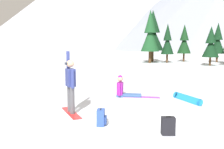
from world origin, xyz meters
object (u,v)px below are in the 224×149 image
Objects in this scene: pine_tree_tall at (150,34)px; pine_tree_twin at (184,41)px; snowboarder_foreground at (71,84)px; snowboarder_midground at (124,90)px; backpack_blue at (101,118)px; pine_tree_leaning at (167,41)px; pine_tree_young at (211,44)px; pine_tree_short at (153,34)px; loose_snowboard_near_left at (187,98)px; pine_tree_broad at (218,41)px; backpack_black at (168,126)px.

pine_tree_tall is 1.31× the size of pine_tree_twin.
snowboarder_foreground is 1.10× the size of snowboarder_midground.
backpack_blue is (1.09, -3.65, -0.10)m from snowboarder_midground.
pine_tree_leaning is 1.17× the size of pine_tree_young.
pine_tree_short is at bearing 104.18° from snowboarder_foreground.
loose_snowboard_near_left is 22.30m from pine_tree_leaning.
pine_tree_broad is 4.19m from pine_tree_twin.
pine_tree_tall reaches higher than snowboarder_foreground.
pine_tree_broad is 9.20m from pine_tree_tall.
snowboarder_foreground is at bearing -80.52° from pine_tree_leaning.
backpack_black is (0.37, -3.86, 0.09)m from loose_snowboard_near_left.
pine_tree_broad is at bearing 38.15° from pine_tree_tall.
snowboarder_foreground is at bearing -84.34° from pine_tree_twin.
snowboarder_foreground is 3.36m from backpack_black.
snowboarder_foreground is 0.29× the size of pine_tree_short.
pine_tree_broad is at bearing 89.97° from pine_tree_young.
snowboarder_foreground is 0.39× the size of pine_tree_twin.
pine_tree_twin is at bearing 103.07° from loose_snowboard_near_left.
pine_tree_young is at bearing -6.99° from pine_tree_tall.
pine_tree_leaning reaches higher than loose_snowboard_near_left.
pine_tree_twin reaches higher than loose_snowboard_near_left.
pine_tree_broad is at bearing 93.51° from loose_snowboard_near_left.
pine_tree_tall is (-9.12, 23.37, 3.37)m from backpack_black.
snowboarder_foreground is 0.40× the size of pine_tree_leaning.
pine_tree_short is (-7.97, 26.26, 3.56)m from backpack_blue.
pine_tree_leaning reaches higher than backpack_black.
backpack_blue is at bearing -89.76° from pine_tree_broad.
loose_snowboard_near_left is at bearing -76.93° from pine_tree_twin.
snowboarder_foreground is 1.74m from backpack_blue.
snowboarder_foreground is at bearing -75.73° from pine_tree_tall.
pine_tree_broad reaches higher than backpack_black.
pine_tree_short reaches higher than snowboarder_midground.
backpack_blue is at bearing -81.52° from pine_tree_twin.
pine_tree_leaning is at bearing 101.81° from snowboarder_midground.
pine_tree_tall is at bearing 111.32° from backpack_black.
snowboarder_foreground is 24.93m from pine_tree_leaning.
snowboarder_midground reaches higher than backpack_black.
pine_tree_tall is (-7.33, 23.57, 3.37)m from backpack_blue.
snowboarder_midground is 25.72m from pine_tree_broad.
pine_tree_tall reaches higher than pine_tree_young.
pine_tree_tall reaches higher than pine_tree_broad.
snowboarder_foreground is 4.62m from loose_snowboard_near_left.
snowboarder_foreground is at bearing 159.46° from backpack_blue.
backpack_blue is 29.35m from pine_tree_broad.
snowboarder_midground is 22.03m from pine_tree_leaning.
pine_tree_broad is (5.45, 4.15, 0.10)m from pine_tree_leaning.
backpack_blue is 0.07× the size of pine_tree_short.
snowboarder_midground is at bearing 106.68° from backpack_blue.
pine_tree_twin is at bearing 95.66° from snowboarder_foreground.
snowboarder_midground is 0.37× the size of pine_tree_leaning.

